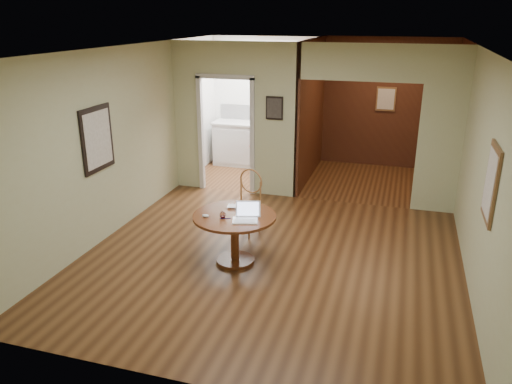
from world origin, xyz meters
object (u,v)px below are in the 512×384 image
(chair, at_px, (248,198))
(dining_table, at_px, (235,227))
(closed_laptop, at_px, (239,208))
(open_laptop, at_px, (246,215))

(chair, bearing_deg, dining_table, -68.70)
(dining_table, bearing_deg, chair, 97.62)
(chair, height_order, closed_laptop, chair)
(open_laptop, bearing_deg, chair, 90.85)
(dining_table, distance_m, closed_laptop, 0.28)
(chair, height_order, open_laptop, chair)
(open_laptop, relative_size, closed_laptop, 1.07)
(chair, xyz_separation_m, open_laptop, (0.32, -1.06, 0.19))
(closed_laptop, bearing_deg, dining_table, -99.74)
(dining_table, height_order, closed_laptop, closed_laptop)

